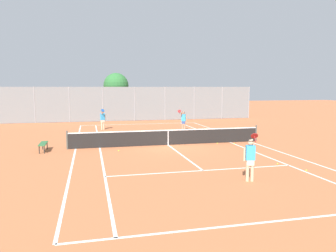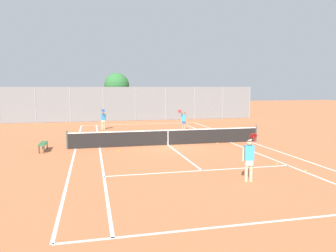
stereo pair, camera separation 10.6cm
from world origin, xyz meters
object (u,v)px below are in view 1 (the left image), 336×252
Objects in this scene: loose_tennis_ball_2 at (234,144)px; courtside_bench at (43,144)px; loose_tennis_ball_0 at (306,170)px; loose_tennis_ball_1 at (278,164)px; loose_tennis_ball_4 at (119,151)px; loose_tennis_ball_3 at (217,143)px; tree_behind_left at (115,86)px; player_near_side at (250,157)px; tennis_net at (168,137)px; player_far_left at (103,119)px; player_far_right at (183,120)px.

loose_tennis_ball_2 is 0.04× the size of courtside_bench.
loose_tennis_ball_2 is (-0.13, 6.87, 0.00)m from loose_tennis_ball_0.
loose_tennis_ball_0 and loose_tennis_ball_1 have the same top height.
loose_tennis_ball_3 is at bearing 9.18° from loose_tennis_ball_4.
loose_tennis_ball_1 is at bearing -77.42° from tree_behind_left.
loose_tennis_ball_1 is (2.53, 2.14, -0.89)m from player_near_side.
courtside_bench is (-7.21, -0.32, -0.10)m from tennis_net.
courtside_bench reaches higher than loose_tennis_ball_1.
player_far_left is 9.73m from loose_tennis_ball_4.
player_far_left is 26.88× the size of loose_tennis_ball_4.
player_near_side and player_far_left have the same top height.
loose_tennis_ball_4 is at bearing 121.63° from player_near_side.
loose_tennis_ball_1 is 8.41m from loose_tennis_ball_4.
player_far_left is 6.78m from player_far_right.
player_far_right reaches higher than loose_tennis_ball_1.
loose_tennis_ball_0 is 9.66m from loose_tennis_ball_4.
loose_tennis_ball_4 is 20.00m from tree_behind_left.
loose_tennis_ball_3 is at bearing -75.30° from tree_behind_left.
player_near_side is 17.38m from player_far_left.
tree_behind_left is (-4.88, 18.61, 3.62)m from loose_tennis_ball_3.
player_far_right is 26.88× the size of loose_tennis_ball_4.
loose_tennis_ball_4 is at bearing -13.21° from courtside_bench.
player_far_right is at bearing -21.49° from player_far_left.
loose_tennis_ball_3 and loose_tennis_ball_4 have the same top height.
tree_behind_left is (-2.94, 26.65, 2.72)m from player_near_side.
tree_behind_left reaches higher than player_far_left.
tree_behind_left is at bearing 95.45° from tennis_net.
loose_tennis_ball_4 is at bearing -170.82° from loose_tennis_ball_3.
player_near_side is 26.95m from tree_behind_left.
loose_tennis_ball_4 is (-3.14, -1.27, -0.48)m from tennis_net.
loose_tennis_ball_1 is 0.01× the size of tree_behind_left.
loose_tennis_ball_4 is 4.20m from courtside_bench.
player_far_left is at bearing 116.21° from loose_tennis_ball_0.
loose_tennis_ball_1 is at bearing 40.32° from player_near_side.
loose_tennis_ball_1 is 1.00× the size of loose_tennis_ball_2.
tree_behind_left reaches higher than courtside_bench.
player_far_right is 6.78m from loose_tennis_ball_2.
loose_tennis_ball_2 is (0.39, 5.50, 0.00)m from loose_tennis_ball_1.
player_far_right reaches higher than loose_tennis_ball_4.
loose_tennis_ball_3 is 6.35m from loose_tennis_ball_4.
loose_tennis_ball_4 is (-7.37, 6.25, 0.00)m from loose_tennis_ball_0.
courtside_bench is (-10.93, 5.84, 0.38)m from loose_tennis_ball_1.
player_far_right is 13.48m from tree_behind_left.
loose_tennis_ball_2 is 11.33m from courtside_bench.
player_far_left reaches higher than loose_tennis_ball_4.
player_far_left is 1.18× the size of courtside_bench.
loose_tennis_ball_1 is 5.92m from loose_tennis_ball_3.
loose_tennis_ball_1 and loose_tennis_ball_2 have the same top height.
tree_behind_left reaches higher than loose_tennis_ball_2.
loose_tennis_ball_2 is at bearing -1.69° from courtside_bench.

